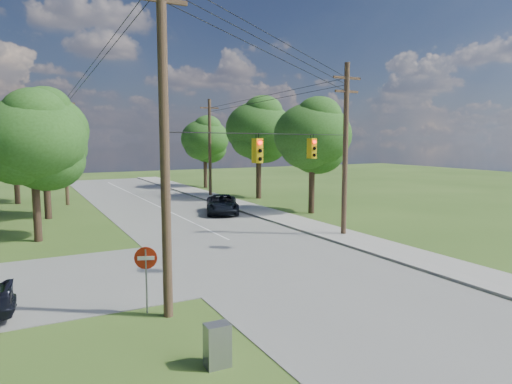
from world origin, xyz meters
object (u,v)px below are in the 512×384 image
car_main_north (222,204)px  control_cabinet (217,345)px  pole_sw (164,131)px  pole_ne (345,147)px  pole_north_w (65,148)px  do_not_enter_sign (146,265)px  pole_north_e (210,147)px

car_main_north → control_cabinet: car_main_north is taller
pole_sw → pole_ne: (13.50, 7.60, -0.76)m
pole_ne → pole_north_w: pole_ne is taller
pole_north_w → do_not_enter_sign: size_ratio=4.27×
pole_ne → do_not_enter_sign: 16.16m
pole_north_e → control_cabinet: size_ratio=8.57×
pole_ne → pole_sw: bearing=-150.6°
do_not_enter_sign → control_cabinet: bearing=-59.7°
pole_north_e → control_cabinet: 36.39m
pole_sw → pole_north_w: bearing=90.8°
pole_north_e → car_main_north: pole_north_e is taller
control_cabinet → do_not_enter_sign: do_not_enter_sign is taller
pole_north_w → control_cabinet: 33.86m
pole_sw → pole_ne: 15.51m
pole_sw → control_cabinet: size_ratio=10.28×
pole_north_e → do_not_enter_sign: size_ratio=4.27×
pole_north_w → do_not_enter_sign: pole_north_w is taller
pole_sw → car_main_north: 21.93m
pole_sw → do_not_enter_sign: bearing=133.6°
pole_north_e → pole_ne: bearing=-90.0°
car_main_north → pole_ne: bearing=-51.7°
pole_sw → pole_north_e: pole_sw is taller
pole_ne → pole_north_e: (-0.00, 22.00, -0.34)m
pole_ne → control_cabinet: bearing=-139.2°
control_cabinet → do_not_enter_sign: bearing=100.3°
pole_ne → pole_north_w: 26.03m
pole_north_w → do_not_enter_sign: bearing=-90.3°
control_cabinet → pole_north_e: bearing=69.7°
pole_north_w → control_cabinet: size_ratio=8.57×
pole_ne → pole_north_e: pole_ne is taller
pole_north_w → car_main_north: bearing=-46.1°
car_main_north → do_not_enter_sign: (-10.67, -18.08, 0.94)m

